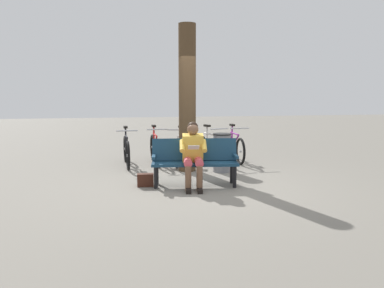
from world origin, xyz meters
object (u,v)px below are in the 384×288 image
litter_bin (222,153)px  bicycle_black (180,149)px  bicycle_green (211,148)px  handbag (145,180)px  person_reading (193,151)px  bicycle_red (127,151)px  bench (195,158)px  bicycle_orange (234,147)px  bicycle_blue (155,149)px  tree_trunk (187,99)px

litter_bin → bicycle_black: bicycle_black is taller
litter_bin → bicycle_green: (-0.01, -1.10, -0.07)m
bicycle_black → handbag: bearing=-8.8°
person_reading → bicycle_red: size_ratio=0.71×
bench → handbag: size_ratio=5.50×
bicycle_black → bicycle_red: bearing=-74.5°
handbag → bicycle_green: bicycle_green is taller
bicycle_orange → bicycle_blue: (2.00, -0.09, 0.00)m
bicycle_blue → tree_trunk: bearing=29.9°
tree_trunk → bicycle_blue: bearing=-57.6°
bicycle_blue → bicycle_red: (0.70, 0.18, 0.00)m
bicycle_red → tree_trunk: bearing=55.1°
handbag → tree_trunk: bearing=-128.7°
bicycle_black → bicycle_blue: bearing=-91.8°
bicycle_orange → bicycle_blue: size_ratio=1.00×
handbag → person_reading: bearing=166.8°
litter_bin → bicycle_red: bearing=-27.6°
person_reading → bicycle_red: 2.59m
handbag → bicycle_orange: bicycle_orange is taller
handbag → bicycle_black: (-0.96, -2.07, 0.24)m
bicycle_orange → bicycle_green: size_ratio=1.04×
tree_trunk → litter_bin: (-0.73, 0.25, -1.17)m
person_reading → tree_trunk: (-0.14, -1.46, 0.93)m
bicycle_green → bicycle_black: same height
handbag → bicycle_orange: size_ratio=0.18×
handbag → bicycle_blue: 2.30m
bicycle_orange → bicycle_red: size_ratio=1.00×
litter_bin → bicycle_black: bearing=-53.9°
tree_trunk → bicycle_red: size_ratio=1.90×
bench → bicycle_green: bicycle_green is taller
handbag → litter_bin: bearing=-149.9°
litter_bin → bicycle_blue: size_ratio=0.50×
bicycle_orange → bicycle_green: (0.63, 0.07, 0.00)m
bench → bicycle_green: size_ratio=1.02×
handbag → bicycle_blue: (-0.37, -2.26, 0.24)m
bicycle_blue → litter_bin: bearing=44.9°
handbag → bicycle_green: size_ratio=0.18×
bench → litter_bin: bearing=-119.9°
tree_trunk → litter_bin: 1.40m
tree_trunk → bicycle_orange: (-1.36, -0.92, -1.24)m
litter_bin → bicycle_green: size_ratio=0.52×
litter_bin → bicycle_red: 2.33m
bench → bicycle_black: 2.12m
person_reading → bicycle_red: (1.19, -2.28, -0.31)m
bicycle_red → bicycle_orange: bearing=88.9°
bench → handbag: bench is taller
tree_trunk → bicycle_green: tree_trunk is taller
tree_trunk → bicycle_orange: bearing=-146.1°
handbag → bicycle_green: 2.74m
bench → litter_bin: size_ratio=1.94×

